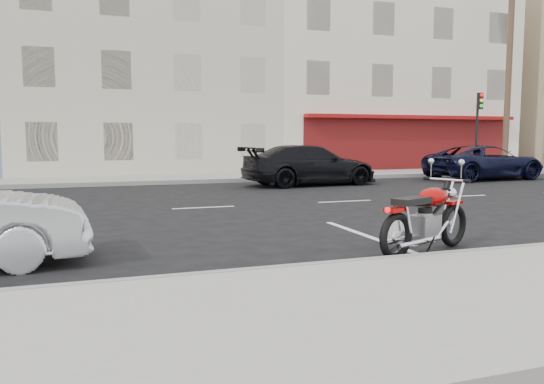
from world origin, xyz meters
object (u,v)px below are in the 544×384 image
(utility_pole, at_px, (508,79))
(fire_hydrant, at_px, (449,163))
(motorcycle, at_px, (454,215))
(car_far, at_px, (310,165))
(traffic_light, at_px, (478,121))
(suv_far, at_px, (485,162))

(utility_pole, relative_size, fire_hydrant, 12.50)
(motorcycle, distance_m, car_far, 11.29)
(traffic_light, relative_size, suv_far, 0.73)
(motorcycle, relative_size, car_far, 0.42)
(motorcycle, relative_size, suv_far, 0.41)
(suv_far, bearing_deg, traffic_light, -39.66)
(utility_pole, distance_m, traffic_light, 2.97)
(traffic_light, distance_m, fire_hydrant, 2.53)
(fire_hydrant, bearing_deg, motorcycle, -127.28)
(car_far, bearing_deg, suv_far, -94.94)
(traffic_light, bearing_deg, suv_far, -125.66)
(traffic_light, relative_size, car_far, 0.74)
(traffic_light, height_order, fire_hydrant, traffic_light)
(traffic_light, relative_size, fire_hydrant, 5.28)
(car_far, bearing_deg, traffic_light, -77.26)
(fire_hydrant, relative_size, car_far, 0.14)
(motorcycle, xyz_separation_m, car_far, (2.18, 11.07, 0.23))
(traffic_light, xyz_separation_m, motorcycle, (-12.60, -14.41, -2.04))
(utility_pole, relative_size, car_far, 1.74)
(fire_hydrant, height_order, motorcycle, motorcycle)
(utility_pole, xyz_separation_m, suv_far, (-4.39, -3.59, -4.02))
(utility_pole, height_order, motorcycle, utility_pole)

